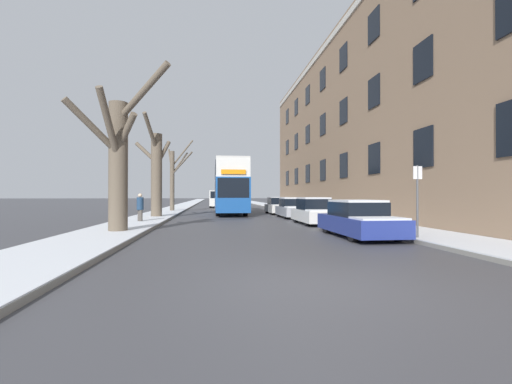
% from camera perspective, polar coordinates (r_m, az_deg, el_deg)
% --- Properties ---
extents(ground_plane, '(320.00, 320.00, 0.00)m').
position_cam_1_polar(ground_plane, '(6.42, 11.14, -15.00)').
color(ground_plane, '#424247').
extents(sidewalk_left, '(2.85, 130.00, 0.16)m').
position_cam_1_polar(sidewalk_left, '(59.07, -11.22, -1.96)').
color(sidewalk_left, gray).
rests_on(sidewalk_left, ground).
extents(sidewalk_right, '(2.85, 130.00, 0.16)m').
position_cam_1_polar(sidewalk_right, '(59.47, 0.60, -1.96)').
color(sidewalk_right, gray).
rests_on(sidewalk_right, ground).
extents(terrace_facade_right, '(9.10, 43.15, 14.80)m').
position_cam_1_polar(terrace_facade_right, '(30.30, 20.81, 10.57)').
color(terrace_facade_right, '#8C7056').
rests_on(terrace_facade_right, ground).
extents(bare_tree_left_0, '(3.95, 2.32, 6.64)m').
position_cam_1_polar(bare_tree_left_0, '(14.96, -22.00, 5.16)').
color(bare_tree_left_0, brown).
rests_on(bare_tree_left_0, ground).
extents(bare_tree_left_1, '(2.54, 3.70, 6.87)m').
position_cam_1_polar(bare_tree_left_1, '(24.37, -16.31, 3.30)').
color(bare_tree_left_1, brown).
rests_on(bare_tree_left_1, ground).
extents(bare_tree_left_2, '(2.56, 2.80, 6.90)m').
position_cam_1_polar(bare_tree_left_2, '(32.96, -13.58, 2.40)').
color(bare_tree_left_2, brown).
rests_on(bare_tree_left_2, ground).
extents(double_decker_bus, '(2.49, 11.36, 4.36)m').
position_cam_1_polar(double_decker_bus, '(29.51, -4.43, 1.18)').
color(double_decker_bus, '#194C99').
rests_on(double_decker_bus, ground).
extents(parked_car_0, '(1.85, 4.52, 1.42)m').
position_cam_1_polar(parked_car_0, '(13.75, 16.71, -4.45)').
color(parked_car_0, navy).
rests_on(parked_car_0, ground).
extents(parked_car_1, '(1.71, 4.02, 1.47)m').
position_cam_1_polar(parked_car_1, '(19.20, 9.65, -3.29)').
color(parked_car_1, silver).
rests_on(parked_car_1, ground).
extents(parked_car_2, '(1.72, 4.04, 1.43)m').
position_cam_1_polar(parked_car_2, '(24.22, 6.08, -2.74)').
color(parked_car_2, '#9EA3AD').
rests_on(parked_car_2, ground).
extents(parked_car_3, '(1.85, 4.01, 1.42)m').
position_cam_1_polar(parked_car_3, '(29.17, 3.80, -2.37)').
color(parked_car_3, silver).
rests_on(parked_car_3, ground).
extents(oncoming_van, '(2.09, 4.83, 2.15)m').
position_cam_1_polar(oncoming_van, '(44.52, -6.40, -1.05)').
color(oncoming_van, white).
rests_on(oncoming_van, ground).
extents(pedestrian_left_sidewalk, '(0.37, 0.37, 1.69)m').
position_cam_1_polar(pedestrian_left_sidewalk, '(20.02, -18.75, -2.41)').
color(pedestrian_left_sidewalk, '#4C4742').
rests_on(pedestrian_left_sidewalk, ground).
extents(street_sign_post, '(0.32, 0.07, 2.62)m').
position_cam_1_polar(street_sign_post, '(12.90, 25.31, -0.93)').
color(street_sign_post, '#4C4F54').
rests_on(street_sign_post, ground).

